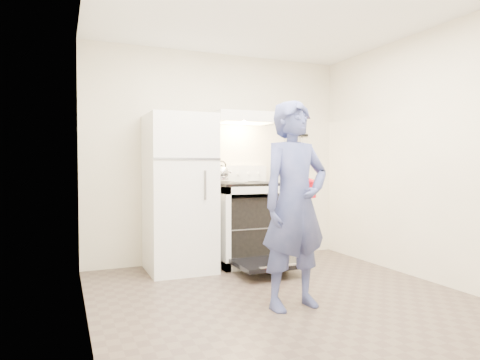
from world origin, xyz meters
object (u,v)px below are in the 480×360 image
object	(u,v)px
stove_body	(246,224)
tea_kettle	(222,172)
person	(295,205)
refrigerator	(179,193)
dutch_oven	(299,190)

from	to	relation	value
stove_body	tea_kettle	xyz separation A→B (m)	(-0.25, 0.16, 0.62)
person	refrigerator	bearing A→B (deg)	103.50
refrigerator	dutch_oven	size ratio (longest dim) A/B	4.66
stove_body	dutch_oven	bearing A→B (deg)	-92.15
tea_kettle	person	world-z (taller)	person
person	dutch_oven	size ratio (longest dim) A/B	4.59
person	dutch_oven	bearing A→B (deg)	47.69
tea_kettle	person	size ratio (longest dim) A/B	0.15
tea_kettle	dutch_oven	distance (m)	1.47
person	dutch_oven	distance (m)	0.37
stove_body	tea_kettle	distance (m)	0.68
refrigerator	dutch_oven	xyz separation A→B (m)	(0.76, -1.26, 0.09)
stove_body	dutch_oven	distance (m)	1.38
stove_body	person	bearing A→B (deg)	-99.31
person	dutch_oven	world-z (taller)	person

